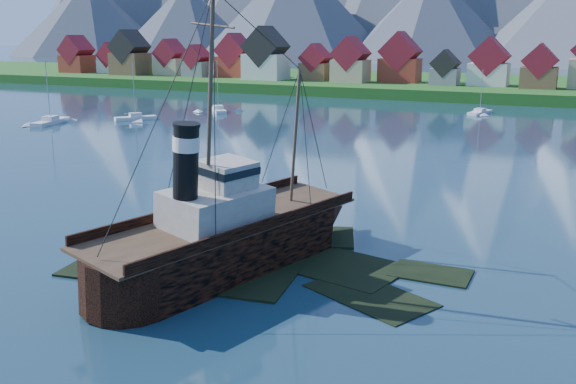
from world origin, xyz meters
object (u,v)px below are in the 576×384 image
at_px(tugboat_wreck, 235,232).
at_px(sailboat_b, 136,119).
at_px(sailboat_a, 51,122).
at_px(sailboat_e, 480,113).
at_px(sailboat_c, 218,111).

xyz_separation_m(tugboat_wreck, sailboat_b, (-62.33, 67.31, -2.50)).
relative_size(tugboat_wreck, sailboat_a, 2.11).
height_order(sailboat_b, sailboat_e, sailboat_b).
bearing_deg(sailboat_a, sailboat_b, 30.64).
relative_size(sailboat_b, sailboat_e, 1.21).
bearing_deg(sailboat_e, sailboat_c, -143.83).
xyz_separation_m(sailboat_b, sailboat_e, (64.82, 41.64, -0.07)).
distance_m(sailboat_b, sailboat_c, 21.57).
bearing_deg(tugboat_wreck, sailboat_b, 148.03).
height_order(tugboat_wreck, sailboat_c, tugboat_wreck).
bearing_deg(sailboat_c, sailboat_a, -162.92).
distance_m(tugboat_wreck, sailboat_c, 102.43).
xyz_separation_m(sailboat_c, sailboat_e, (56.29, 21.83, -0.05)).
height_order(sailboat_a, sailboat_c, sailboat_a).
bearing_deg(sailboat_e, sailboat_b, -132.31).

